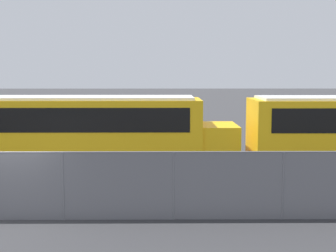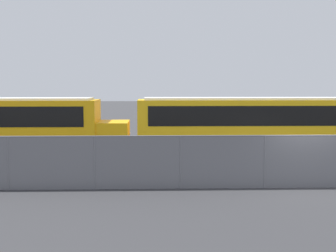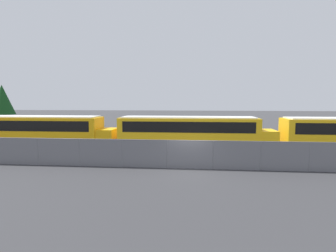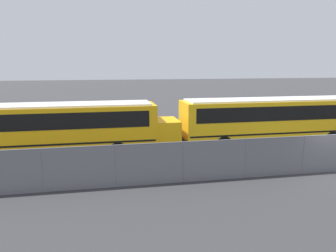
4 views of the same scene
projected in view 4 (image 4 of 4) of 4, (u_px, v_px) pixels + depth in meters
name	position (u px, v px, depth m)	size (l,w,h in m)	color
ground_plane	(329.00, 172.00, 16.41)	(200.00, 200.00, 0.00)	#38383A
fence	(331.00, 153.00, 16.23)	(81.65, 0.07, 1.92)	#9EA0A5
school_bus_1	(56.00, 126.00, 18.55)	(13.41, 2.56, 3.12)	#EDA80F
school_bus_2	(275.00, 117.00, 21.44)	(13.41, 2.56, 3.12)	yellow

